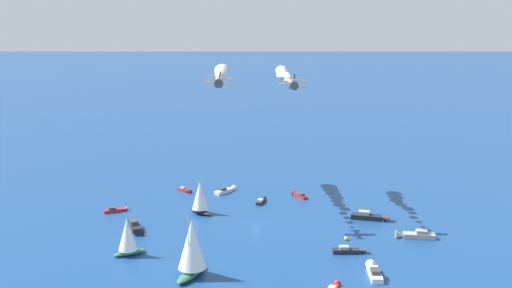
% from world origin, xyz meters
% --- Properties ---
extents(ground_plane, '(2000.00, 2000.00, 0.00)m').
position_xyz_m(ground_plane, '(0.00, 0.00, 0.00)').
color(ground_plane, navy).
extents(sailboat_near_centre, '(4.87, 8.34, 10.55)m').
position_xyz_m(sailboat_near_centre, '(3.28, -17.40, 4.81)').
color(sailboat_near_centre, black).
rests_on(sailboat_near_centre, ground_plane).
extents(motorboat_far_port, '(6.29, 7.46, 2.27)m').
position_xyz_m(motorboat_far_port, '(4.04, 30.99, 0.61)').
color(motorboat_far_port, black).
rests_on(motorboat_far_port, ground_plane).
extents(sailboat_far_stbd, '(8.10, 5.80, 10.21)m').
position_xyz_m(sailboat_far_stbd, '(36.38, -10.53, 4.66)').
color(sailboat_far_stbd, '#33704C').
rests_on(sailboat_far_stbd, ground_plane).
extents(motorboat_inshore, '(6.58, 4.75, 1.92)m').
position_xyz_m(motorboat_inshore, '(16.47, -37.92, 0.52)').
color(motorboat_inshore, '#B21E1E').
rests_on(motorboat_inshore, ground_plane).
extents(motorboat_offshore, '(6.97, 9.76, 2.84)m').
position_xyz_m(motorboat_offshore, '(-14.47, 39.14, 0.76)').
color(motorboat_offshore, '#9E9993').
rests_on(motorboat_offshore, ground_plane).
extents(motorboat_trailing, '(8.90, 7.28, 2.68)m').
position_xyz_m(motorboat_trailing, '(12.04, 40.87, 0.72)').
color(motorboat_trailing, white).
rests_on(motorboat_trailing, ground_plane).
extents(motorboat_ahead, '(6.41, 3.57, 1.81)m').
position_xyz_m(motorboat_ahead, '(-15.70, -9.56, 0.49)').
color(motorboat_ahead, black).
rests_on(motorboat_ahead, ground_plane).
extents(motorboat_mid_cluster, '(6.32, 10.63, 3.01)m').
position_xyz_m(motorboat_mid_cluster, '(-20.97, 24.33, 0.81)').
color(motorboat_mid_cluster, black).
rests_on(motorboat_mid_cluster, ground_plane).
extents(sailboat_outer_ring_a, '(11.36, 7.26, 14.12)m').
position_xyz_m(sailboat_outer_ring_a, '(36.04, 9.51, 6.45)').
color(sailboat_outer_ring_a, '#33704C').
rests_on(sailboat_outer_ring_a, ground_plane).
extents(motorboat_outer_ring_b, '(3.92, 6.59, 1.87)m').
position_xyz_m(motorboat_outer_ring_b, '(-27.31, -3.52, 0.50)').
color(motorboat_outer_ring_b, '#B21E1E').
rests_on(motorboat_outer_ring_b, ground_plane).
extents(motorboat_outer_ring_c, '(6.87, 9.54, 2.78)m').
position_xyz_m(motorboat_outer_ring_c, '(23.86, -21.76, 0.75)').
color(motorboat_outer_ring_c, black).
rests_on(motorboat_outer_ring_c, ground_plane).
extents(motorboat_outer_ring_d, '(2.12, 5.94, 1.69)m').
position_xyz_m(motorboat_outer_ring_d, '(-10.31, -36.10, 0.46)').
color(motorboat_outer_ring_d, '#B21E1E').
rests_on(motorboat_outer_ring_d, ground_plane).
extents(motorboat_outer_ring_e, '(8.23, 2.58, 2.36)m').
position_xyz_m(motorboat_outer_ring_e, '(-17.75, -25.13, 0.64)').
color(motorboat_outer_ring_e, white).
rests_on(motorboat_outer_ring_e, ground_plane).
extents(motorboat_outer_ring_f, '(6.36, 2.90, 1.79)m').
position_xyz_m(motorboat_outer_ring_f, '(24.10, 37.64, 0.48)').
color(motorboat_outer_ring_f, '#B21E1E').
rests_on(motorboat_outer_ring_f, ground_plane).
extents(marker_buoy, '(1.10, 1.10, 2.10)m').
position_xyz_m(marker_buoy, '(-2.96, 26.12, 0.39)').
color(marker_buoy, yellow).
rests_on(marker_buoy, ground_plane).
extents(biplane_lead, '(6.77, 6.58, 3.66)m').
position_xyz_m(biplane_lead, '(-5.89, 7.71, 37.95)').
color(biplane_lead, orange).
extents(wingwalker_lead, '(1.01, 1.22, 1.53)m').
position_xyz_m(wingwalker_lead, '(-6.09, 7.99, 40.07)').
color(wingwalker_lead, '#1E4CB2').
extents(smoke_trail_lead, '(28.76, 24.04, 4.28)m').
position_xyz_m(smoke_trail_lead, '(-28.90, -11.06, 37.82)').
color(smoke_trail_lead, silver).
extents(biplane_wingman, '(6.77, 6.58, 3.66)m').
position_xyz_m(biplane_wingman, '(5.83, -7.70, 38.52)').
color(biplane_wingman, orange).
extents(wingwalker_wingman, '(0.65, 0.77, 1.79)m').
position_xyz_m(wingwalker_wingman, '(5.62, -7.42, 40.68)').
color(wingwalker_wingman, black).
extents(smoke_trail_wingman, '(35.92, 29.32, 4.74)m').
position_xyz_m(smoke_trail_wingman, '(-22.05, -30.16, 38.12)').
color(smoke_trail_wingman, silver).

